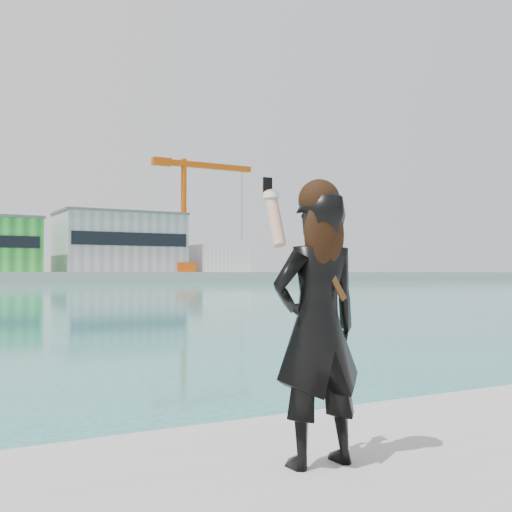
# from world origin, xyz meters

# --- Properties ---
(warehouse_grey_right) EXTENTS (25.50, 15.35, 12.50)m
(warehouse_grey_right) POSITION_xyz_m (40.00, 127.98, 8.26)
(warehouse_grey_right) COLOR gray
(warehouse_grey_right) RESTS_ON far_quay
(ancillary_shed) EXTENTS (12.00, 10.00, 6.00)m
(ancillary_shed) POSITION_xyz_m (62.00, 126.00, 5.00)
(ancillary_shed) COLOR silver
(ancillary_shed) RESTS_ON far_quay
(dock_crane) EXTENTS (23.00, 4.00, 24.00)m
(dock_crane) POSITION_xyz_m (53.20, 122.00, 15.07)
(dock_crane) COLOR #CD4E0C
(dock_crane) RESTS_ON far_quay
(flagpole_right) EXTENTS (1.28, 0.16, 8.00)m
(flagpole_right) POSITION_xyz_m (22.09, 121.00, 6.54)
(flagpole_right) COLOR silver
(flagpole_right) RESTS_ON far_quay
(woman) EXTENTS (0.57, 0.38, 1.63)m
(woman) POSITION_xyz_m (0.58, -0.22, 1.62)
(woman) COLOR black
(woman) RESTS_ON near_quay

